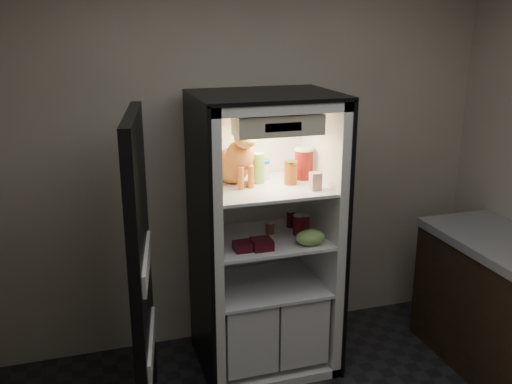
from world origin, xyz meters
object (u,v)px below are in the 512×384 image
soda_can_a (291,219)px  grape_bag (310,237)px  refrigerator (263,254)px  berry_box_right (262,244)px  parmesan_shaker (258,168)px  soda_can_b (304,224)px  soda_can_c (298,225)px  berry_box_left (243,246)px  tabby_cat (236,159)px  condiment_jar (270,227)px  cream_carton (315,181)px  pepper_jar (304,163)px  mayo_tub (263,170)px  salsa_jar (291,173)px

soda_can_a → grape_bag: bearing=-89.6°
refrigerator → berry_box_right: bearing=-110.1°
parmesan_shaker → soda_can_b: size_ratio=1.55×
soda_can_c → berry_box_left: soda_can_c is taller
tabby_cat → condiment_jar: bearing=-24.2°
soda_can_c → grape_bag: soda_can_c is taller
cream_carton → condiment_jar: cream_carton is taller
tabby_cat → grape_bag: size_ratio=2.27×
soda_can_a → condiment_jar: soda_can_a is taller
refrigerator → soda_can_b: size_ratio=14.85×
pepper_jar → cream_carton: 0.26m
refrigerator → parmesan_shaker: 0.60m
refrigerator → tabby_cat: size_ratio=4.29×
parmesan_shaker → grape_bag: bearing=-47.9°
refrigerator → mayo_tub: size_ratio=14.59×
refrigerator → grape_bag: (0.22, -0.27, 0.20)m
cream_carton → soda_can_c: bearing=106.8°
salsa_jar → soda_can_b: salsa_jar is taller
condiment_jar → berry_box_left: (-0.25, -0.23, -0.01)m
soda_can_b → tabby_cat: bearing=166.5°
condiment_jar → salsa_jar: bearing=-29.7°
soda_can_b → refrigerator: bearing=164.9°
parmesan_shaker → soda_can_a: parmesan_shaker is taller
salsa_jar → pepper_jar: (0.13, 0.09, 0.03)m
berry_box_left → mayo_tub: bearing=54.7°
mayo_tub → soda_can_b: mayo_tub is taller
soda_can_b → grape_bag: soda_can_b is taller
salsa_jar → soda_can_b: bearing=-0.2°
cream_carton → grape_bag: bearing=-139.3°
soda_can_b → condiment_jar: 0.23m
parmesan_shaker → cream_carton: size_ratio=1.80×
pepper_jar → condiment_jar: size_ratio=2.54×
soda_can_a → grape_bag: 0.34m
refrigerator → soda_can_c: bearing=-21.2°
salsa_jar → soda_can_c: 0.36m
salsa_jar → berry_box_right: size_ratio=1.21×
pepper_jar → grape_bag: 0.50m
soda_can_b → berry_box_right: size_ratio=1.01×
cream_carton → salsa_jar: bearing=121.8°
tabby_cat → berry_box_left: (-0.04, -0.27, -0.49)m
cream_carton → grape_bag: size_ratio=0.56×
soda_can_a → mayo_tub: bearing=173.6°
cream_carton → berry_box_left: cream_carton is taller
salsa_jar → parmesan_shaker: bearing=155.8°
salsa_jar → berry_box_right: bearing=-145.1°
mayo_tub → soda_can_b: (0.24, -0.16, -0.35)m
pepper_jar → soda_can_c: 0.41m
cream_carton → condiment_jar: (-0.22, 0.23, -0.36)m
refrigerator → soda_can_c: (0.22, -0.08, 0.22)m
parmesan_shaker → cream_carton: 0.39m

